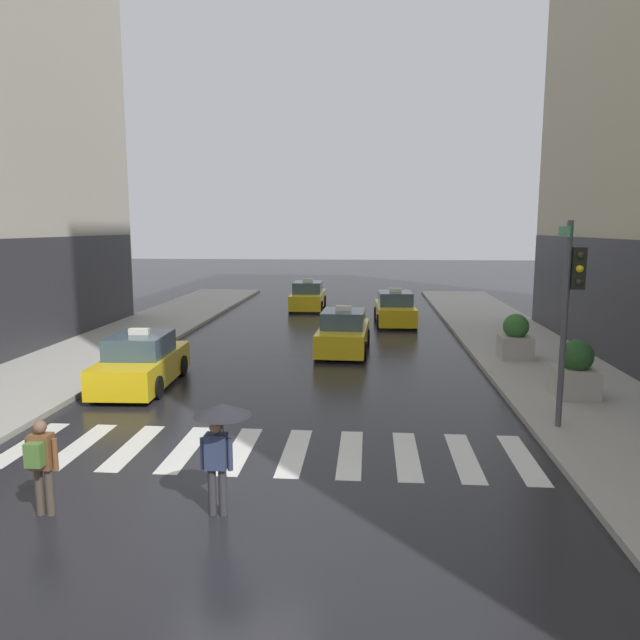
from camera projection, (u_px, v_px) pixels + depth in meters
ground_plane at (237, 517)px, 10.06m from camera, size 160.00×160.00×0.00m
crosswalk_markings at (267, 451)px, 13.02m from camera, size 11.30×2.80×0.01m
traffic_light_pole at (571, 295)px, 13.73m from camera, size 0.44×0.84×4.80m
taxi_lead at (142, 363)px, 18.21m from camera, size 2.08×4.61×1.80m
taxi_second at (343, 333)px, 23.32m from camera, size 2.06×4.60×1.80m
taxi_third at (395, 309)px, 29.98m from camera, size 2.05×4.60×1.80m
taxi_fourth at (308, 297)px, 35.39m from camera, size 1.95×4.55×1.80m
pedestrian_with_umbrella at (220, 428)px, 9.91m from camera, size 0.96×0.96×1.94m
pedestrian_with_backpack at (41, 461)px, 9.97m from camera, size 0.55×0.43×1.65m
planter_near_corner at (576, 371)px, 16.57m from camera, size 1.10×1.10×1.60m
planter_mid_block at (515, 338)px, 21.46m from camera, size 1.10×1.10×1.60m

